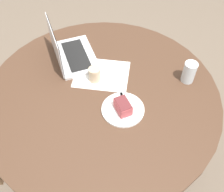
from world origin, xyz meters
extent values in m
plane|color=#6B5B4C|center=(0.00, 0.00, 0.00)|extent=(12.00, 12.00, 0.00)
cylinder|color=#4C3323|center=(0.00, 0.00, 0.01)|extent=(0.55, 0.55, 0.02)
cylinder|color=#4C3323|center=(0.00, 0.00, 0.35)|extent=(0.10, 0.10, 0.65)
cylinder|color=#4C3323|center=(0.00, 0.00, 0.69)|extent=(1.26, 1.26, 0.03)
cube|color=brown|center=(-0.74, 0.02, 0.23)|extent=(0.04, 0.04, 0.45)
cube|color=white|center=(-0.03, 0.13, 0.70)|extent=(0.31, 0.26, 0.00)
cylinder|color=white|center=(0.13, -0.10, 0.71)|extent=(0.22, 0.22, 0.01)
cube|color=#B74C51|center=(0.13, -0.10, 0.74)|extent=(0.11, 0.11, 0.06)
cube|color=maroon|center=(0.13, -0.10, 0.77)|extent=(0.10, 0.11, 0.00)
cube|color=silver|center=(0.13, -0.08, 0.72)|extent=(0.05, 0.17, 0.00)
cube|color=silver|center=(0.11, -0.01, 0.72)|extent=(0.03, 0.03, 0.00)
cylinder|color=#C6AD89|center=(-0.06, 0.08, 0.74)|extent=(0.06, 0.06, 0.09)
cylinder|color=silver|center=(0.44, 0.18, 0.76)|extent=(0.07, 0.07, 0.12)
cube|color=silver|center=(-0.21, 0.24, 0.71)|extent=(0.35, 0.39, 0.02)
cube|color=black|center=(-0.21, 0.24, 0.72)|extent=(0.25, 0.30, 0.00)
cube|color=silver|center=(-0.31, 0.18, 0.83)|extent=(0.18, 0.29, 0.21)
cube|color=black|center=(-0.30, 0.18, 0.83)|extent=(0.17, 0.27, 0.20)
camera|label=1|loc=(0.23, -0.88, 1.77)|focal=42.00mm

